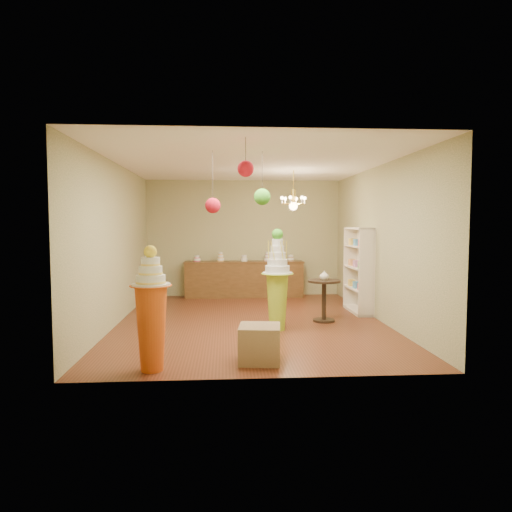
{
  "coord_description": "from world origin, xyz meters",
  "views": [
    {
      "loc": [
        -0.49,
        -8.64,
        1.87
      ],
      "look_at": [
        0.1,
        0.0,
        1.26
      ],
      "focal_mm": 32.0,
      "sensor_mm": 36.0,
      "label": 1
    }
  ],
  "objects": [
    {
      "name": "wall_front",
      "position": [
        0.0,
        -3.25,
        1.5
      ],
      "size": [
        5.0,
        0.04,
        3.0
      ],
      "primitive_type": "cube",
      "color": "tan",
      "rests_on": "ground"
    },
    {
      "name": "ceiling",
      "position": [
        0.0,
        0.0,
        3.0
      ],
      "size": [
        6.5,
        6.5,
        0.0
      ],
      "primitive_type": "plane",
      "rotation": [
        3.14,
        0.0,
        0.0
      ],
      "color": "white",
      "rests_on": "ground"
    },
    {
      "name": "chandelier",
      "position": [
        0.96,
        0.97,
        2.3
      ],
      "size": [
        0.64,
        0.64,
        0.85
      ],
      "rotation": [
        0.0,
        0.0,
        0.12
      ],
      "color": "#E7C751",
      "rests_on": "ceiling"
    },
    {
      "name": "pom_green_mid",
      "position": [
        0.1,
        -1.52,
        2.29
      ],
      "size": [
        0.26,
        0.26,
        0.84
      ],
      "color": "#382F28",
      "rests_on": "ceiling"
    },
    {
      "name": "floor",
      "position": [
        0.0,
        0.0,
        0.0
      ],
      "size": [
        6.5,
        6.5,
        0.0
      ],
      "primitive_type": "plane",
      "color": "#562817",
      "rests_on": "ground"
    },
    {
      "name": "sideboard",
      "position": [
        0.0,
        2.97,
        0.48
      ],
      "size": [
        3.04,
        0.54,
        1.16
      ],
      "color": "brown",
      "rests_on": "floor"
    },
    {
      "name": "vase",
      "position": [
        1.41,
        -0.09,
        0.89
      ],
      "size": [
        0.19,
        0.19,
        0.18
      ],
      "primitive_type": "imported",
      "rotation": [
        0.0,
        0.0,
        0.09
      ],
      "color": "silver",
      "rests_on": "round_table"
    },
    {
      "name": "pom_red_left",
      "position": [
        -0.67,
        -1.53,
        2.16
      ],
      "size": [
        0.24,
        0.24,
        0.96
      ],
      "color": "#382F28",
      "rests_on": "ceiling"
    },
    {
      "name": "round_table",
      "position": [
        1.41,
        -0.09,
        0.52
      ],
      "size": [
        0.74,
        0.74,
        0.8
      ],
      "rotation": [
        0.0,
        0.0,
        -0.2
      ],
      "color": "black",
      "rests_on": "floor"
    },
    {
      "name": "pedestal_green",
      "position": [
        0.43,
        -0.73,
        0.74
      ],
      "size": [
        0.67,
        0.67,
        1.79
      ],
      "rotation": [
        0.0,
        0.0,
        0.34
      ],
      "color": "#A2C72C",
      "rests_on": "floor"
    },
    {
      "name": "wall_right",
      "position": [
        2.5,
        0.0,
        1.5
      ],
      "size": [
        0.04,
        6.5,
        3.0
      ],
      "primitive_type": "cube",
      "color": "tan",
      "rests_on": "ground"
    },
    {
      "name": "pom_red_right",
      "position": [
        -0.21,
        -2.64,
        2.59
      ],
      "size": [
        0.21,
        0.21,
        0.52
      ],
      "color": "#382F28",
      "rests_on": "ceiling"
    },
    {
      "name": "wall_back",
      "position": [
        0.0,
        3.25,
        1.5
      ],
      "size": [
        5.0,
        0.04,
        3.0
      ],
      "primitive_type": "cube",
      "color": "tan",
      "rests_on": "ground"
    },
    {
      "name": "burlap_riser",
      "position": [
        -0.02,
        -2.58,
        0.25
      ],
      "size": [
        0.61,
        0.61,
        0.5
      ],
      "primitive_type": "cube",
      "rotation": [
        0.0,
        0.0,
        -0.12
      ],
      "color": "olive",
      "rests_on": "floor"
    },
    {
      "name": "pedestal_orange",
      "position": [
        -1.42,
        -2.85,
        0.68
      ],
      "size": [
        0.57,
        0.57,
        1.6
      ],
      "rotation": [
        0.0,
        0.0,
        0.18
      ],
      "color": "#D85618",
      "rests_on": "floor"
    },
    {
      "name": "wall_left",
      "position": [
        -2.5,
        0.0,
        1.5
      ],
      "size": [
        0.04,
        6.5,
        3.0
      ],
      "primitive_type": "cube",
      "color": "tan",
      "rests_on": "ground"
    },
    {
      "name": "shelving_unit",
      "position": [
        2.34,
        0.8,
        0.9
      ],
      "size": [
        0.33,
        1.2,
        1.8
      ],
      "color": "silver",
      "rests_on": "floor"
    }
  ]
}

